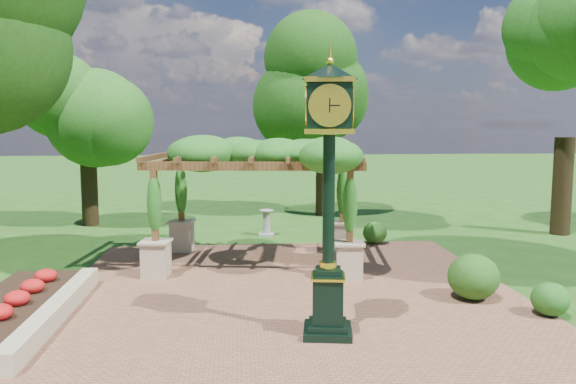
{
  "coord_description": "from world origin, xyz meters",
  "views": [
    {
      "loc": [
        -1.13,
        -10.15,
        3.72
      ],
      "look_at": [
        0.0,
        2.5,
        2.2
      ],
      "focal_mm": 35.0,
      "sensor_mm": 36.0,
      "label": 1
    }
  ],
  "objects": [
    {
      "name": "ground",
      "position": [
        0.0,
        0.0,
        0.0
      ],
      "size": [
        120.0,
        120.0,
        0.0
      ],
      "primitive_type": "plane",
      "color": "#1E4714",
      "rests_on": "ground"
    },
    {
      "name": "brick_plaza",
      "position": [
        0.0,
        1.0,
        0.02
      ],
      "size": [
        10.0,
        12.0,
        0.04
      ],
      "primitive_type": "cube",
      "color": "brown",
      "rests_on": "ground"
    },
    {
      "name": "border_wall",
      "position": [
        -4.6,
        0.5,
        0.2
      ],
      "size": [
        0.35,
        5.0,
        0.4
      ],
      "primitive_type": "cube",
      "color": "#C6B793",
      "rests_on": "ground"
    },
    {
      "name": "flower_bed",
      "position": [
        -5.5,
        0.5,
        0.18
      ],
      "size": [
        1.5,
        5.0,
        0.36
      ],
      "primitive_type": "cube",
      "color": "red",
      "rests_on": "ground"
    },
    {
      "name": "pedestal_clock",
      "position": [
        0.42,
        -0.7,
        2.87
      ],
      "size": [
        1.08,
        1.08,
        4.8
      ],
      "rotation": [
        0.0,
        0.0,
        -0.16
      ],
      "color": "black",
      "rests_on": "brick_plaza"
    },
    {
      "name": "pergola",
      "position": [
        -0.64,
        4.56,
        2.82
      ],
      "size": [
        5.83,
        4.07,
        3.43
      ],
      "rotation": [
        0.0,
        0.0,
        -0.13
      ],
      "color": "tan",
      "rests_on": "brick_plaza"
    },
    {
      "name": "sundial",
      "position": [
        -0.19,
        8.48,
        0.39
      ],
      "size": [
        0.56,
        0.56,
        0.88
      ],
      "rotation": [
        0.0,
        0.0,
        -0.15
      ],
      "color": "#999991",
      "rests_on": "ground"
    },
    {
      "name": "shrub_front",
      "position": [
        4.88,
        -0.09,
        0.36
      ],
      "size": [
        0.87,
        0.87,
        0.65
      ],
      "primitive_type": "ellipsoid",
      "rotation": [
        0.0,
        0.0,
        0.24
      ],
      "color": "#1F5518",
      "rests_on": "brick_plaza"
    },
    {
      "name": "shrub_mid",
      "position": [
        3.82,
        1.04,
        0.52
      ],
      "size": [
        1.3,
        1.3,
        0.97
      ],
      "primitive_type": "ellipsoid",
      "rotation": [
        0.0,
        0.0,
        -0.24
      ],
      "color": "#214D15",
      "rests_on": "brick_plaza"
    },
    {
      "name": "shrub_back",
      "position": [
        3.1,
        6.75,
        0.38
      ],
      "size": [
        0.84,
        0.84,
        0.67
      ],
      "primitive_type": "ellipsoid",
      "rotation": [
        0.0,
        0.0,
        0.14
      ],
      "color": "#285E1B",
      "rests_on": "brick_plaza"
    },
    {
      "name": "tree_west_far",
      "position": [
        -6.64,
        11.12,
        4.46
      ],
      "size": [
        3.56,
        3.56,
        6.51
      ],
      "color": "black",
      "rests_on": "ground"
    },
    {
      "name": "tree_north",
      "position": [
        2.42,
        12.63,
        5.59
      ],
      "size": [
        3.78,
        3.78,
        8.2
      ],
      "color": "black",
      "rests_on": "ground"
    },
    {
      "name": "tree_east_far",
      "position": [
        9.83,
        7.87,
        5.84
      ],
      "size": [
        3.69,
        3.69,
        8.54
      ],
      "color": "black",
      "rests_on": "ground"
    }
  ]
}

